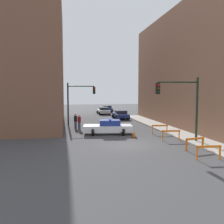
# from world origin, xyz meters

# --- Properties ---
(ground_plane) EXTENTS (120.00, 120.00, 0.00)m
(ground_plane) POSITION_xyz_m (0.00, 0.00, 0.00)
(ground_plane) COLOR #424244
(sidewalk_right) EXTENTS (2.40, 44.00, 0.12)m
(sidewalk_right) POSITION_xyz_m (6.20, 0.00, 0.06)
(sidewalk_right) COLOR #B2ADA3
(sidewalk_right) RESTS_ON ground_plane
(building_corner_left) EXTENTS (14.00, 20.00, 15.72)m
(building_corner_left) POSITION_xyz_m (-12.00, 14.00, 7.86)
(building_corner_left) COLOR brown
(building_corner_left) RESTS_ON ground_plane
(building_right) EXTENTS (12.00, 28.00, 13.64)m
(building_right) POSITION_xyz_m (13.40, 8.00, 6.82)
(building_right) COLOR #93664C
(building_right) RESTS_ON ground_plane
(traffic_light_near) EXTENTS (3.64, 0.35, 5.20)m
(traffic_light_near) POSITION_xyz_m (4.73, 0.04, 3.53)
(traffic_light_near) COLOR black
(traffic_light_near) RESTS_ON sidewalk_right
(traffic_light_far) EXTENTS (3.44, 0.35, 5.20)m
(traffic_light_far) POSITION_xyz_m (-3.30, 12.08, 3.40)
(traffic_light_far) COLOR black
(traffic_light_far) RESTS_ON ground_plane
(police_car) EXTENTS (4.90, 2.75, 1.52)m
(police_car) POSITION_xyz_m (-0.61, 5.16, 0.72)
(police_car) COLOR white
(police_car) RESTS_ON ground_plane
(parked_car_near) EXTENTS (2.28, 4.30, 1.31)m
(parked_car_near) POSITION_xyz_m (3.48, 17.96, 0.67)
(parked_car_near) COLOR navy
(parked_car_near) RESTS_ON ground_plane
(parked_car_mid) EXTENTS (2.30, 4.31, 1.31)m
(parked_car_mid) POSITION_xyz_m (2.04, 25.70, 0.67)
(parked_car_mid) COLOR silver
(parked_car_mid) RESTS_ON ground_plane
(parked_car_far) EXTENTS (2.40, 4.37, 1.31)m
(parked_car_far) POSITION_xyz_m (3.53, 30.95, 0.67)
(parked_car_far) COLOR navy
(parked_car_far) RESTS_ON ground_plane
(pedestrian_crossing) EXTENTS (0.39, 0.39, 1.66)m
(pedestrian_crossing) POSITION_xyz_m (-3.26, 8.37, 0.86)
(pedestrian_crossing) COLOR #474C66
(pedestrian_crossing) RESTS_ON ground_plane
(pedestrian_corner) EXTENTS (0.37, 0.37, 1.66)m
(pedestrian_corner) POSITION_xyz_m (-3.62, 9.38, 0.86)
(pedestrian_corner) COLOR #474C66
(pedestrian_corner) RESTS_ON ground_plane
(barrier_front) EXTENTS (1.60, 0.32, 0.90)m
(barrier_front) POSITION_xyz_m (3.89, -5.05, 0.62)
(barrier_front) COLOR orange
(barrier_front) RESTS_ON ground_plane
(barrier_mid) EXTENTS (1.58, 0.45, 0.90)m
(barrier_mid) POSITION_xyz_m (4.35, -2.56, 0.62)
(barrier_mid) COLOR orange
(barrier_mid) RESTS_ON ground_plane
(barrier_back) EXTENTS (1.60, 0.33, 0.90)m
(barrier_back) POSITION_xyz_m (4.08, 0.96, 0.62)
(barrier_back) COLOR orange
(barrier_back) RESTS_ON ground_plane
(barrier_corner) EXTENTS (1.59, 0.37, 0.90)m
(barrier_corner) POSITION_xyz_m (4.37, 4.28, 0.62)
(barrier_corner) COLOR orange
(barrier_corner) RESTS_ON ground_plane
(traffic_cone) EXTENTS (0.36, 0.36, 0.66)m
(traffic_cone) POSITION_xyz_m (1.40, 2.91, 0.32)
(traffic_cone) COLOR black
(traffic_cone) RESTS_ON ground_plane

